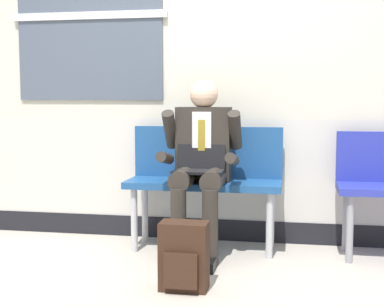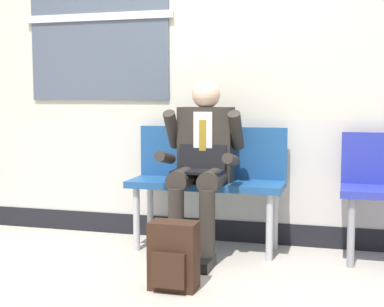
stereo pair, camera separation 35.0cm
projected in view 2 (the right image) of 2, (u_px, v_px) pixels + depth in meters
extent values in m
plane|color=#B2A899|center=(179.00, 262.00, 3.84)|extent=(18.00, 18.00, 0.00)
cube|color=beige|center=(204.00, 168.00, 4.47)|extent=(5.63, 0.12, 0.81)
cube|color=black|center=(204.00, 227.00, 4.52)|extent=(5.63, 0.14, 0.17)
cube|color=#4C5666|center=(98.00, 17.00, 4.51)|extent=(1.23, 0.02, 1.36)
cube|color=silver|center=(97.00, 17.00, 4.50)|extent=(1.31, 0.03, 0.06)
cube|color=navy|center=(206.00, 184.00, 4.11)|extent=(1.16, 0.42, 0.05)
cube|color=navy|center=(212.00, 152.00, 4.26)|extent=(1.16, 0.04, 0.40)
cylinder|color=#B7B7BC|center=(137.00, 219.00, 4.13)|extent=(0.05, 0.05, 0.48)
cylinder|color=#B7B7BC|center=(150.00, 211.00, 4.42)|extent=(0.05, 0.05, 0.48)
cylinder|color=#B7B7BC|center=(269.00, 227.00, 3.86)|extent=(0.05, 0.05, 0.48)
cylinder|color=#B7B7BC|center=(275.00, 218.00, 4.15)|extent=(0.05, 0.05, 0.48)
cylinder|color=gray|center=(351.00, 232.00, 3.71)|extent=(0.05, 0.05, 0.48)
cylinder|color=gray|center=(351.00, 223.00, 4.00)|extent=(0.05, 0.05, 0.48)
cylinder|color=#2D2823|center=(184.00, 178.00, 3.93)|extent=(0.15, 0.40, 0.15)
cylinder|color=#2D2823|center=(176.00, 226.00, 3.78)|extent=(0.11, 0.11, 0.53)
cube|color=black|center=(174.00, 261.00, 3.75)|extent=(0.10, 0.26, 0.07)
cylinder|color=#2D2823|center=(214.00, 179.00, 3.87)|extent=(0.15, 0.40, 0.15)
cylinder|color=#2D2823|center=(207.00, 228.00, 3.72)|extent=(0.11, 0.11, 0.53)
cube|color=black|center=(205.00, 264.00, 3.69)|extent=(0.10, 0.26, 0.07)
cube|color=#2D2823|center=(206.00, 144.00, 4.08)|extent=(0.40, 0.18, 0.55)
cube|color=silver|center=(203.00, 138.00, 3.98)|extent=(0.14, 0.01, 0.39)
cube|color=olive|center=(203.00, 143.00, 3.98)|extent=(0.05, 0.01, 0.33)
sphere|color=beige|center=(206.00, 94.00, 4.04)|extent=(0.21, 0.21, 0.21)
cylinder|color=#2D2823|center=(172.00, 129.00, 4.07)|extent=(0.09, 0.25, 0.30)
cylinder|color=#2D2823|center=(165.00, 158.00, 3.92)|extent=(0.08, 0.27, 0.12)
cylinder|color=#2D2823|center=(236.00, 130.00, 3.94)|extent=(0.09, 0.25, 0.30)
cylinder|color=#2D2823|center=(231.00, 160.00, 3.79)|extent=(0.08, 0.27, 0.12)
cube|color=black|center=(198.00, 172.00, 3.87)|extent=(0.35, 0.22, 0.02)
cube|color=black|center=(202.00, 154.00, 3.98)|extent=(0.35, 0.08, 0.21)
cube|color=#331E14|center=(174.00, 255.00, 3.29)|extent=(0.29, 0.17, 0.41)
cube|color=#331E14|center=(169.00, 271.00, 3.19)|extent=(0.20, 0.04, 0.21)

